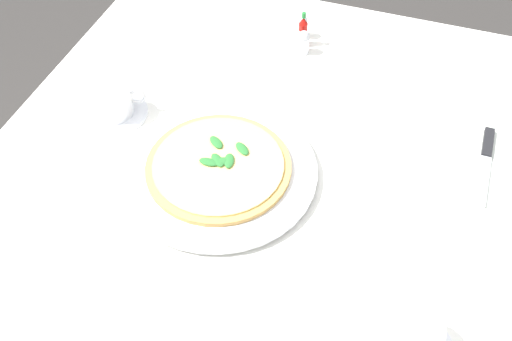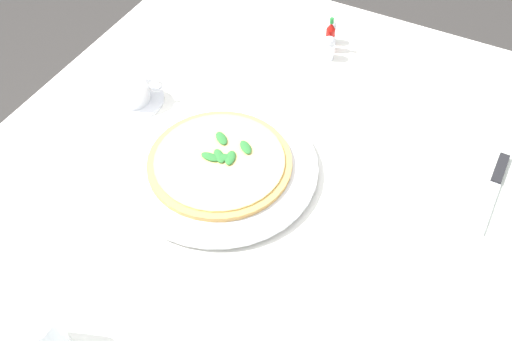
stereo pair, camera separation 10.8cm
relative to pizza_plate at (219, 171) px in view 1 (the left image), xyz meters
The scene contains 10 objects.
dining_table 0.19m from the pizza_plate, 103.35° to the left, with size 1.16×1.16×0.72m.
pizza_plate is the anchor object (origin of this frame).
pizza 0.01m from the pizza_plate, behind, with size 0.26×0.26×0.02m.
coffee_cup_near_left 0.44m from the pizza_plate, 59.60° to the left, with size 0.13×0.13×0.07m.
coffee_cup_far_left 0.27m from the pizza_plate, 108.38° to the right, with size 0.13×0.13×0.07m.
napkin_folded 0.48m from the pizza_plate, 110.50° to the left, with size 0.23×0.14×0.02m.
dinner_knife 0.48m from the pizza_plate, 110.19° to the left, with size 0.20×0.02×0.01m.
hot_sauce_bottle 0.43m from the pizza_plate, behind, with size 0.02×0.02×0.08m.
salt_shaker 0.40m from the pizza_plate, behind, with size 0.03×0.03×0.06m.
pepper_shaker 0.46m from the pizza_plate, behind, with size 0.03×0.03×0.06m.
Camera 1 is at (0.69, 0.17, 1.55)m, focal length 42.11 mm.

